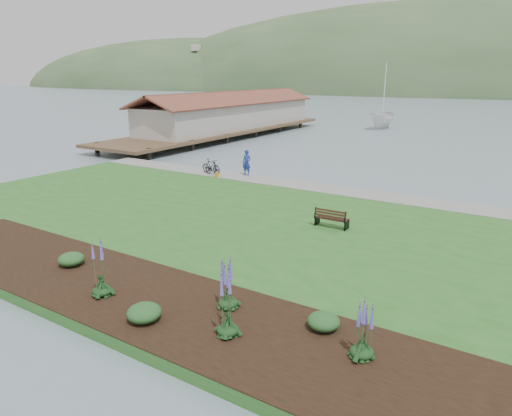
{
  "coord_description": "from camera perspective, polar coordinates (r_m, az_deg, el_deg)",
  "views": [
    {
      "loc": [
        13.31,
        -19.26,
        7.4
      ],
      "look_at": [
        2.27,
        -1.72,
        1.3
      ],
      "focal_mm": 32.0,
      "sensor_mm": 36.0,
      "label": 1
    }
  ],
  "objects": [
    {
      "name": "sailboat",
      "position": [
        67.49,
        15.42,
        9.52
      ],
      "size": [
        11.48,
        11.66,
        28.36
      ],
      "primitive_type": "imported",
      "rotation": [
        0.0,
        0.0,
        -0.07
      ],
      "color": "silver",
      "rests_on": "ground"
    },
    {
      "name": "garden_bed",
      "position": [
        15.64,
        -13.87,
        -10.63
      ],
      "size": [
        24.0,
        4.4,
        0.04
      ],
      "primitive_type": "cube",
      "color": "black",
      "rests_on": "lawn"
    },
    {
      "name": "shoreline_path",
      "position": [
        30.18,
        5.1,
        2.95
      ],
      "size": [
        34.0,
        2.2,
        0.03
      ],
      "primitive_type": "cube",
      "color": "gray",
      "rests_on": "lawn"
    },
    {
      "name": "echium_1",
      "position": [
        14.17,
        -3.56,
        -9.62
      ],
      "size": [
        0.62,
        0.62,
        1.79
      ],
      "color": "#123315",
      "rests_on": "garden_bed"
    },
    {
      "name": "park_bench",
      "position": [
        21.81,
        9.38,
        -1.23
      ],
      "size": [
        1.56,
        0.64,
        0.96
      ],
      "rotation": [
        0.0,
        0.0,
        0.01
      ],
      "color": "black",
      "rests_on": "lawn"
    },
    {
      "name": "shrub_2",
      "position": [
        13.45,
        8.44,
        -13.83
      ],
      "size": [
        0.93,
        0.93,
        0.46
      ],
      "primitive_type": "ellipsoid",
      "color": "#1E4C21",
      "rests_on": "garden_bed"
    },
    {
      "name": "ground",
      "position": [
        24.56,
        -2.33,
        -1.16
      ],
      "size": [
        600.0,
        600.0,
        0.0
      ],
      "primitive_type": "plane",
      "color": "slate",
      "rests_on": "ground"
    },
    {
      "name": "bicycle_b",
      "position": [
        33.52,
        -5.65,
        5.2
      ],
      "size": [
        0.79,
        1.85,
        1.08
      ],
      "primitive_type": "imported",
      "rotation": [
        0.0,
        0.0,
        1.42
      ],
      "color": "black",
      "rests_on": "lawn"
    },
    {
      "name": "lawn",
      "position": [
        22.96,
        -5.17,
        -1.95
      ],
      "size": [
        34.0,
        20.0,
        0.4
      ],
      "primitive_type": "cube",
      "color": "#265D21",
      "rests_on": "ground"
    },
    {
      "name": "echium_2",
      "position": [
        12.77,
        -3.59,
        -12.51
      ],
      "size": [
        0.62,
        0.62,
        2.1
      ],
      "color": "#123315",
      "rests_on": "garden_bed"
    },
    {
      "name": "shrub_1",
      "position": [
        14.07,
        -13.81,
        -12.58
      ],
      "size": [
        1.02,
        1.02,
        0.51
      ],
      "primitive_type": "ellipsoid",
      "color": "#1E4C21",
      "rests_on": "garden_bed"
    },
    {
      "name": "pier_pavilion",
      "position": [
        57.63,
        -3.31,
        11.63
      ],
      "size": [
        8.0,
        36.0,
        5.4
      ],
      "color": "#4C3826",
      "rests_on": "ground"
    },
    {
      "name": "shrub_0",
      "position": [
        18.7,
        -22.1,
        -5.94
      ],
      "size": [
        0.96,
        0.96,
        0.48
      ],
      "primitive_type": "ellipsoid",
      "color": "#1E4C21",
      "rests_on": "garden_bed"
    },
    {
      "name": "person",
      "position": [
        32.6,
        -1.18,
        5.94
      ],
      "size": [
        0.8,
        0.55,
        2.18
      ],
      "primitive_type": "imported",
      "rotation": [
        0.0,
        0.0,
        0.01
      ],
      "color": "navy",
      "rests_on": "lawn"
    },
    {
      "name": "echium_3",
      "position": [
        12.19,
        13.27,
        -14.8
      ],
      "size": [
        0.62,
        0.62,
        1.76
      ],
      "color": "#123315",
      "rests_on": "garden_bed"
    },
    {
      "name": "echium_0",
      "position": [
        15.68,
        -18.87,
        -7.59
      ],
      "size": [
        0.62,
        0.62,
        2.16
      ],
      "color": "#123315",
      "rests_on": "garden_bed"
    },
    {
      "name": "bicycle_a",
      "position": [
        32.97,
        -5.45,
        4.82
      ],
      "size": [
        1.01,
        1.72,
        0.85
      ],
      "primitive_type": "imported",
      "rotation": [
        0.0,
        0.0,
        1.28
      ],
      "color": "black",
      "rests_on": "lawn"
    },
    {
      "name": "pannier",
      "position": [
        32.36,
        -4.9,
        4.12
      ],
      "size": [
        0.2,
        0.3,
        0.31
      ],
      "primitive_type": "cube",
      "rotation": [
        0.0,
        0.0,
        -0.05
      ],
      "color": "orange",
      "rests_on": "lawn"
    }
  ]
}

